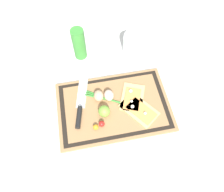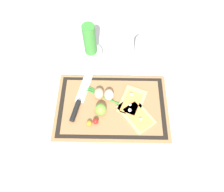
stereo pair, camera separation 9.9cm
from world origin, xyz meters
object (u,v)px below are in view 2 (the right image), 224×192
(lime, at_px, (101,109))
(knife, at_px, (79,102))
(sauce_jar, at_px, (143,48))
(cherry_tomato_red, at_px, (96,121))
(pizza_slice_near, at_px, (136,115))
(herb_pot, at_px, (91,48))
(egg_brown, at_px, (99,93))
(egg_pink, at_px, (109,95))
(pizza_slice_far, at_px, (132,101))
(cherry_tomato_yellow, at_px, (89,123))

(lime, bearing_deg, knife, 156.74)
(sauce_jar, bearing_deg, cherry_tomato_red, -119.44)
(pizza_slice_near, distance_m, herb_pot, 0.40)
(egg_brown, relative_size, lime, 1.04)
(pizza_slice_near, xyz_separation_m, sauce_jar, (0.05, 0.36, 0.02))
(knife, bearing_deg, cherry_tomato_red, -49.11)
(herb_pot, relative_size, sauce_jar, 2.03)
(pizza_slice_near, height_order, egg_pink, egg_pink)
(pizza_slice_far, relative_size, knife, 0.59)
(knife, relative_size, egg_pink, 5.43)
(pizza_slice_far, distance_m, cherry_tomato_red, 0.19)
(cherry_tomato_red, height_order, herb_pot, herb_pot)
(pizza_slice_near, xyz_separation_m, knife, (-0.26, 0.06, 0.00))
(egg_pink, height_order, cherry_tomato_yellow, egg_pink)
(pizza_slice_near, height_order, sauce_jar, sauce_jar)
(sauce_jar, bearing_deg, egg_pink, -122.07)
(herb_pot, height_order, sauce_jar, herb_pot)
(egg_brown, xyz_separation_m, sauce_jar, (0.21, 0.26, 0.01))
(pizza_slice_near, xyz_separation_m, pizza_slice_far, (-0.02, 0.07, 0.00))
(cherry_tomato_red, height_order, cherry_tomato_yellow, cherry_tomato_red)
(egg_brown, bearing_deg, egg_pink, -7.54)
(knife, xyz_separation_m, cherry_tomato_red, (0.08, -0.09, 0.01))
(knife, height_order, sauce_jar, sauce_jar)
(pizza_slice_far, height_order, egg_brown, egg_brown)
(pizza_slice_near, height_order, pizza_slice_far, same)
(knife, bearing_deg, egg_brown, 22.87)
(egg_brown, relative_size, cherry_tomato_yellow, 2.28)
(knife, distance_m, cherry_tomato_red, 0.12)
(knife, xyz_separation_m, egg_pink, (0.14, 0.03, 0.01))
(cherry_tomato_yellow, bearing_deg, pizza_slice_near, 12.71)
(lime, relative_size, herb_pot, 0.23)
(cherry_tomato_yellow, bearing_deg, herb_pot, 91.99)
(pizza_slice_far, bearing_deg, sauce_jar, 77.62)
(pizza_slice_near, relative_size, cherry_tomato_red, 7.30)
(egg_brown, xyz_separation_m, herb_pot, (-0.05, 0.23, 0.04))
(pizza_slice_far, bearing_deg, pizza_slice_near, -76.08)
(cherry_tomato_red, bearing_deg, cherry_tomato_yellow, -160.72)
(egg_pink, distance_m, sauce_jar, 0.32)
(sauce_jar, bearing_deg, egg_brown, -129.12)
(egg_brown, xyz_separation_m, egg_pink, (0.05, -0.01, 0.00))
(pizza_slice_near, distance_m, pizza_slice_far, 0.07)
(cherry_tomato_yellow, bearing_deg, pizza_slice_far, 31.10)
(pizza_slice_far, relative_size, cherry_tomato_yellow, 7.30)
(knife, height_order, lime, lime)
(knife, height_order, herb_pot, herb_pot)
(pizza_slice_far, distance_m, egg_brown, 0.15)
(lime, bearing_deg, sauce_jar, 59.49)
(cherry_tomato_red, distance_m, cherry_tomato_yellow, 0.03)
(knife, relative_size, cherry_tomato_red, 11.15)
(pizza_slice_far, distance_m, cherry_tomato_yellow, 0.22)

